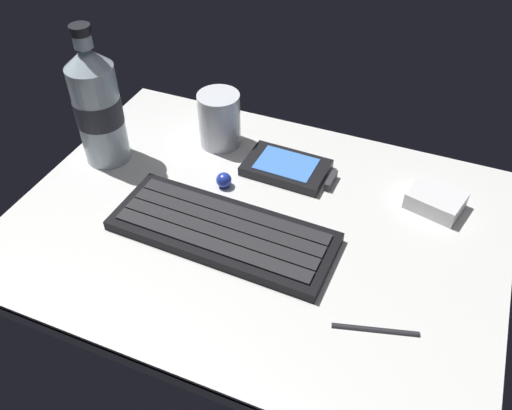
{
  "coord_description": "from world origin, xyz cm",
  "views": [
    {
      "loc": [
        19.56,
        -47.22,
        49.8
      ],
      "look_at": [
        0.0,
        0.0,
        3.0
      ],
      "focal_mm": 37.76,
      "sensor_mm": 36.0,
      "label": 1
    }
  ],
  "objects_px": {
    "keyboard": "(223,231)",
    "charger_block": "(436,200)",
    "handheld_device": "(290,169)",
    "stylus_pen": "(376,328)",
    "water_bottle": "(98,106)",
    "trackball_mouse": "(224,180)",
    "juice_cup": "(220,121)"
  },
  "relations": [
    {
      "from": "juice_cup",
      "to": "water_bottle",
      "type": "relative_size",
      "value": 0.41
    },
    {
      "from": "keyboard",
      "to": "charger_block",
      "type": "height_order",
      "value": "charger_block"
    },
    {
      "from": "juice_cup",
      "to": "trackball_mouse",
      "type": "height_order",
      "value": "juice_cup"
    },
    {
      "from": "juice_cup",
      "to": "stylus_pen",
      "type": "xyz_separation_m",
      "value": [
        0.31,
        -0.25,
        -0.04
      ]
    },
    {
      "from": "keyboard",
      "to": "handheld_device",
      "type": "bearing_deg",
      "value": 76.69
    },
    {
      "from": "trackball_mouse",
      "to": "stylus_pen",
      "type": "xyz_separation_m",
      "value": [
        0.26,
        -0.16,
        -0.01
      ]
    },
    {
      "from": "handheld_device",
      "to": "trackball_mouse",
      "type": "relative_size",
      "value": 5.91
    },
    {
      "from": "handheld_device",
      "to": "trackball_mouse",
      "type": "bearing_deg",
      "value": -139.71
    },
    {
      "from": "water_bottle",
      "to": "charger_block",
      "type": "xyz_separation_m",
      "value": [
        0.47,
        0.07,
        -0.08
      ]
    },
    {
      "from": "keyboard",
      "to": "stylus_pen",
      "type": "relative_size",
      "value": 3.09
    },
    {
      "from": "keyboard",
      "to": "juice_cup",
      "type": "relative_size",
      "value": 3.45
    },
    {
      "from": "keyboard",
      "to": "charger_block",
      "type": "distance_m",
      "value": 0.29
    },
    {
      "from": "keyboard",
      "to": "handheld_device",
      "type": "relative_size",
      "value": 2.26
    },
    {
      "from": "water_bottle",
      "to": "trackball_mouse",
      "type": "bearing_deg",
      "value": 1.39
    },
    {
      "from": "keyboard",
      "to": "water_bottle",
      "type": "relative_size",
      "value": 1.41
    },
    {
      "from": "keyboard",
      "to": "handheld_device",
      "type": "distance_m",
      "value": 0.16
    },
    {
      "from": "juice_cup",
      "to": "charger_block",
      "type": "xyz_separation_m",
      "value": [
        0.33,
        -0.02,
        -0.03
      ]
    },
    {
      "from": "juice_cup",
      "to": "charger_block",
      "type": "bearing_deg",
      "value": -4.1
    },
    {
      "from": "handheld_device",
      "to": "stylus_pen",
      "type": "height_order",
      "value": "handheld_device"
    },
    {
      "from": "juice_cup",
      "to": "charger_block",
      "type": "distance_m",
      "value": 0.34
    },
    {
      "from": "keyboard",
      "to": "water_bottle",
      "type": "bearing_deg",
      "value": 159.76
    },
    {
      "from": "keyboard",
      "to": "charger_block",
      "type": "bearing_deg",
      "value": 33.26
    },
    {
      "from": "handheld_device",
      "to": "charger_block",
      "type": "relative_size",
      "value": 1.86
    },
    {
      "from": "juice_cup",
      "to": "stylus_pen",
      "type": "relative_size",
      "value": 0.89
    },
    {
      "from": "water_bottle",
      "to": "charger_block",
      "type": "bearing_deg",
      "value": 8.95
    },
    {
      "from": "juice_cup",
      "to": "trackball_mouse",
      "type": "distance_m",
      "value": 0.11
    },
    {
      "from": "handheld_device",
      "to": "charger_block",
      "type": "bearing_deg",
      "value": 1.42
    },
    {
      "from": "handheld_device",
      "to": "water_bottle",
      "type": "height_order",
      "value": "water_bottle"
    },
    {
      "from": "charger_block",
      "to": "water_bottle",
      "type": "bearing_deg",
      "value": -171.05
    },
    {
      "from": "keyboard",
      "to": "juice_cup",
      "type": "height_order",
      "value": "juice_cup"
    },
    {
      "from": "juice_cup",
      "to": "stylus_pen",
      "type": "height_order",
      "value": "juice_cup"
    },
    {
      "from": "keyboard",
      "to": "trackball_mouse",
      "type": "xyz_separation_m",
      "value": [
        -0.04,
        0.09,
        0.0
      ]
    }
  ]
}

